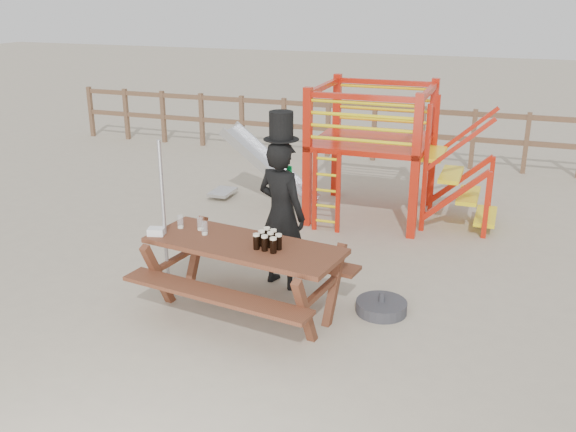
# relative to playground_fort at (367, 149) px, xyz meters

# --- Properties ---
(ground) EXTENTS (60.00, 60.00, 0.00)m
(ground) POSITION_rel_playground_fort_xyz_m (-0.12, -3.58, -1.07)
(ground) COLOR tan
(ground) RESTS_ON ground
(back_fence) EXTENTS (15.09, 0.09, 1.20)m
(back_fence) POSITION_rel_playground_fort_xyz_m (-0.12, 3.42, -0.34)
(back_fence) COLOR brown
(back_fence) RESTS_ON ground
(playground_fort) EXTENTS (4.71, 1.84, 2.10)m
(playground_fort) POSITION_rel_playground_fort_xyz_m (0.00, 0.00, 0.00)
(playground_fort) COLOR red
(playground_fort) RESTS_ON ground
(picnic_table) EXTENTS (2.36, 1.80, 0.84)m
(picnic_table) POSITION_rel_playground_fort_xyz_m (-0.49, -3.71, -0.54)
(picnic_table) COLOR brown
(picnic_table) RESTS_ON ground
(man_with_hat) EXTENTS (0.77, 0.63, 2.14)m
(man_with_hat) POSITION_rel_playground_fort_xyz_m (-0.36, -2.87, -0.12)
(man_with_hat) COLOR black
(man_with_hat) RESTS_ON ground
(metal_pole) EXTENTS (0.04, 0.04, 1.91)m
(metal_pole) POSITION_rel_playground_fort_xyz_m (-1.45, -3.73, -0.12)
(metal_pole) COLOR #B2B2B7
(metal_pole) RESTS_ON ground
(parasol_base) EXTENTS (0.57, 0.57, 0.24)m
(parasol_base) POSITION_rel_playground_fort_xyz_m (0.95, -3.19, -1.00)
(parasol_base) COLOR #343439
(parasol_base) RESTS_ON ground
(paper_bag) EXTENTS (0.21, 0.18, 0.08)m
(paper_bag) POSITION_rel_playground_fort_xyz_m (-1.51, -3.80, -0.19)
(paper_bag) COLOR white
(paper_bag) RESTS_ON picnic_table
(stout_pints) EXTENTS (0.29, 0.32, 0.17)m
(stout_pints) POSITION_rel_playground_fort_xyz_m (-0.20, -3.73, -0.15)
(stout_pints) COLOR black
(stout_pints) RESTS_ON picnic_table
(empty_glasses) EXTENTS (0.43, 0.19, 0.15)m
(empty_glasses) POSITION_rel_playground_fort_xyz_m (-1.16, -3.55, -0.16)
(empty_glasses) COLOR silver
(empty_glasses) RESTS_ON picnic_table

